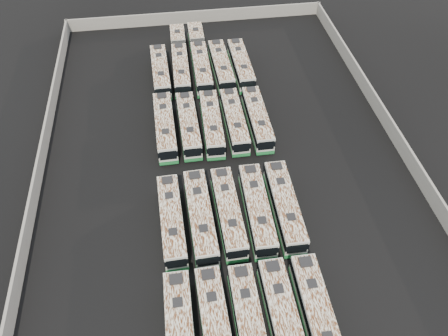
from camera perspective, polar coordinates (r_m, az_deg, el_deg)
ground at (r=53.68m, az=0.28°, el=-0.04°), size 140.00×140.00×0.00m
perimeter_wall at (r=52.88m, az=0.28°, el=0.78°), size 45.20×73.20×2.20m
bus_front_far_left at (r=40.65m, az=-5.69°, el=-21.05°), size 2.52×11.42×3.21m
bus_front_left at (r=40.74m, az=-1.06°, el=-20.36°), size 2.64×11.28×3.16m
bus_front_center at (r=40.98m, az=3.35°, el=-19.85°), size 2.34×10.99×3.09m
bus_front_right at (r=41.31m, az=7.80°, el=-19.30°), size 2.51×11.51×3.24m
bus_front_far_right at (r=42.06m, az=12.07°, el=-18.37°), size 2.51×11.33×3.18m
bus_midfront_far_left at (r=46.96m, az=-6.81°, el=-6.83°), size 2.60×11.03×3.09m
bus_midfront_left at (r=46.91m, az=-3.08°, el=-6.39°), size 2.70×11.51×3.23m
bus_midfront_center at (r=47.28m, az=0.57°, el=-5.81°), size 2.55×11.11×3.12m
bus_midfront_right at (r=47.61m, az=4.33°, el=-5.43°), size 2.60×11.33×3.18m
bus_midfront_far_right at (r=48.18m, az=7.89°, el=-4.98°), size 2.58×11.41×3.20m
bus_midback_far_left at (r=57.27m, az=-7.70°, el=5.37°), size 2.59×11.37×3.19m
bus_midback_left at (r=57.27m, az=-4.63°, el=5.62°), size 2.47×11.00×3.09m
bus_midback_center at (r=57.30m, az=-1.60°, el=5.83°), size 2.63×11.17×3.13m
bus_midback_right at (r=57.73m, az=1.36°, el=6.18°), size 2.37×10.98×3.09m
bus_midback_far_right at (r=58.18m, az=4.37°, el=6.43°), size 2.34×11.03×3.11m
bus_back_far_left at (r=67.25m, az=-8.28°, el=12.34°), size 2.63×11.16×3.13m
bus_back_left at (r=69.75m, az=-5.78°, el=13.96°), size 2.65×17.10×3.09m
bus_back_center at (r=69.86m, az=-3.21°, el=14.22°), size 2.54×17.41×3.15m
bus_back_right at (r=67.73m, az=-0.38°, el=13.13°), size 2.64×11.21×3.14m
bus_back_far_right at (r=68.06m, az=2.21°, el=13.28°), size 2.49×11.15×3.13m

